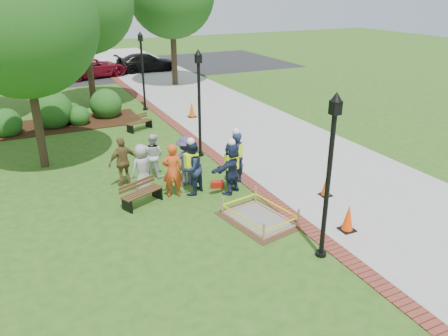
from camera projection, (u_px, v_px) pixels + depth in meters
name	position (u px, v px, depth m)	size (l,w,h in m)	color
ground	(226.00, 215.00, 13.23)	(100.00, 100.00, 0.00)	#285116
sidewalk	(229.00, 115.00, 23.56)	(6.00, 60.00, 0.02)	#9E9E99
brick_edging	(172.00, 122.00, 22.26)	(0.50, 60.00, 0.03)	maroon
mulch_bed	(69.00, 124.00, 22.02)	(7.00, 3.00, 0.05)	#381E0F
parking_lot	(82.00, 72.00, 35.72)	(36.00, 12.00, 0.01)	black
wet_concrete_pad	(259.00, 213.00, 12.86)	(2.09, 2.57, 0.55)	#47331E
bench_near	(142.00, 198.00, 13.77)	(1.46, 0.98, 0.76)	brown
bench_far	(139.00, 126.00, 20.99)	(1.40, 0.95, 0.72)	#53391C
cone_front	(348.00, 219.00, 12.22)	(0.41, 0.41, 0.81)	black
cone_back	(326.00, 186.00, 14.30)	(0.37, 0.37, 0.74)	black
cone_far	(192.00, 110.00, 23.02)	(0.42, 0.42, 0.83)	black
toolbox	(217.00, 184.00, 15.02)	(0.44, 0.24, 0.22)	#AD1B0D
lamp_near	(330.00, 166.00, 10.29)	(0.28, 0.28, 4.26)	black
lamp_mid	(199.00, 96.00, 16.95)	(0.28, 0.28, 4.26)	black
lamp_far	(142.00, 65.00, 23.61)	(0.28, 0.28, 4.26)	black
tree_left	(21.00, 22.00, 14.80)	(5.20, 5.20, 7.91)	#3D2D1E
tree_back	(82.00, 3.00, 23.23)	(5.46, 5.46, 8.37)	#3D2D1E
shrub_a	(9.00, 136.00, 20.31)	(1.39, 1.39, 1.39)	#214C15
shrub_b	(55.00, 126.00, 21.67)	(1.92, 1.92, 1.92)	#214C15
shrub_c	(80.00, 125.00, 21.88)	(1.05, 1.05, 1.05)	#214C15
shrub_d	(107.00, 117.00, 23.20)	(1.64, 1.64, 1.64)	#214C15
shrub_e	(73.00, 120.00, 22.68)	(1.00, 1.00, 1.00)	#214C15
casual_person_a	(142.00, 168.00, 14.52)	(0.61, 0.49, 1.64)	#A0A0A0
casual_person_b	(172.00, 171.00, 14.08)	(0.64, 0.48, 1.82)	#E2461A
casual_person_c	(153.00, 155.00, 15.65)	(0.59, 0.61, 1.61)	silver
casual_person_d	(123.00, 162.00, 14.88)	(0.63, 0.47, 1.76)	brown
casual_person_e	(186.00, 161.00, 15.00)	(0.60, 0.42, 1.74)	#3E3965
hivis_worker_a	(231.00, 166.00, 14.34)	(0.66, 0.58, 1.90)	#17213C
hivis_worker_b	(236.00, 157.00, 15.00)	(0.67, 0.51, 2.03)	#1A2D45
hivis_worker_c	(192.00, 167.00, 14.25)	(0.69, 0.63, 1.96)	#161D3B
parked_car_b	(56.00, 79.00, 32.87)	(4.28, 1.86, 1.40)	#BBBCC1
parked_car_c	(95.00, 77.00, 33.47)	(4.77, 2.08, 1.56)	maroon
parked_car_d	(147.00, 71.00, 35.83)	(4.80, 2.09, 1.57)	black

